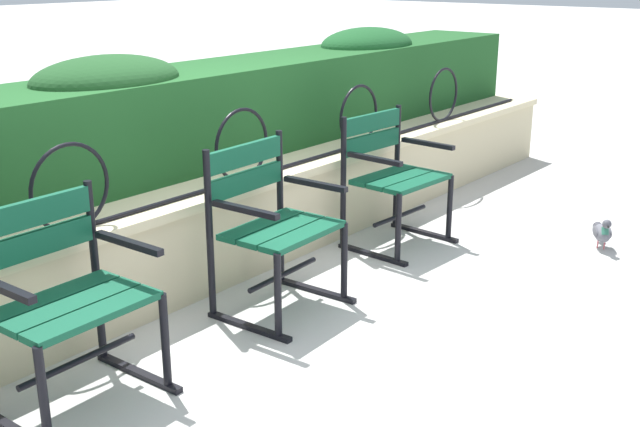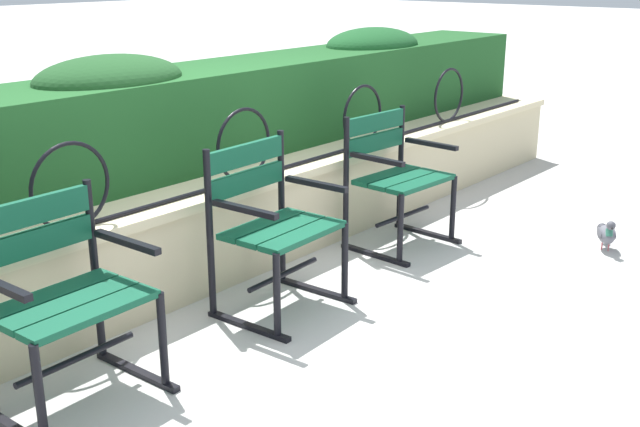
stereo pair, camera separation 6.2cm
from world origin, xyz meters
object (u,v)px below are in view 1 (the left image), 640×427
park_chair_right (391,174)px  pigeon_near_chairs (602,232)px  park_chair_centre (271,222)px  park_chair_left (61,296)px

park_chair_right → pigeon_near_chairs: (0.74, -1.12, -0.35)m
park_chair_centre → pigeon_near_chairs: bearing=-28.2°
park_chair_left → pigeon_near_chairs: 3.37m
park_chair_right → park_chair_left: bearing=-179.4°
park_chair_centre → park_chair_right: 1.22m
park_chair_centre → pigeon_near_chairs: (1.96, -1.05, -0.36)m
park_chair_left → pigeon_near_chairs: bearing=-19.0°
park_chair_left → park_chair_right: park_chair_left is taller
park_chair_centre → park_chair_right: size_ratio=1.04×
park_chair_left → park_chair_centre: (1.21, -0.04, 0.00)m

